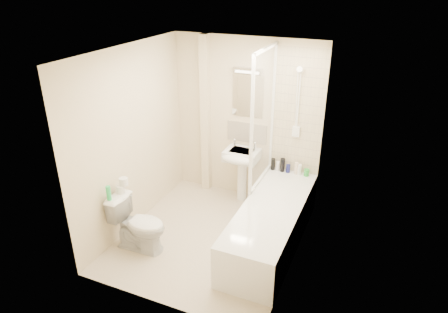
% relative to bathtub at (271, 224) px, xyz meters
% --- Properties ---
extents(floor, '(2.50, 2.50, 0.00)m').
position_rel_bathtub_xyz_m(floor, '(-0.75, -0.20, -0.29)').
color(floor, beige).
rests_on(floor, ground).
extents(wall_back, '(2.20, 0.02, 2.40)m').
position_rel_bathtub_xyz_m(wall_back, '(-0.75, 1.05, 0.91)').
color(wall_back, beige).
rests_on(wall_back, ground).
extents(wall_left, '(0.02, 2.50, 2.40)m').
position_rel_bathtub_xyz_m(wall_left, '(-1.85, -0.20, 0.91)').
color(wall_left, beige).
rests_on(wall_left, ground).
extents(wall_right, '(0.02, 2.50, 2.40)m').
position_rel_bathtub_xyz_m(wall_right, '(0.35, -0.20, 0.91)').
color(wall_right, beige).
rests_on(wall_right, ground).
extents(ceiling, '(2.20, 2.50, 0.02)m').
position_rel_bathtub_xyz_m(ceiling, '(-0.75, -0.20, 2.11)').
color(ceiling, white).
rests_on(ceiling, wall_back).
extents(tile_back, '(0.70, 0.01, 1.75)m').
position_rel_bathtub_xyz_m(tile_back, '(0.00, 1.04, 1.14)').
color(tile_back, beige).
rests_on(tile_back, wall_back).
extents(tile_right, '(0.01, 2.10, 1.75)m').
position_rel_bathtub_xyz_m(tile_right, '(0.34, 0.00, 1.14)').
color(tile_right, beige).
rests_on(tile_right, wall_right).
extents(pipe_boxing, '(0.12, 0.12, 2.40)m').
position_rel_bathtub_xyz_m(pipe_boxing, '(-1.37, 0.99, 0.91)').
color(pipe_boxing, beige).
rests_on(pipe_boxing, ground).
extents(splashback, '(0.60, 0.02, 0.30)m').
position_rel_bathtub_xyz_m(splashback, '(-0.73, 1.04, 0.74)').
color(splashback, beige).
rests_on(splashback, wall_back).
extents(mirror, '(0.46, 0.01, 0.60)m').
position_rel_bathtub_xyz_m(mirror, '(-0.73, 1.04, 1.29)').
color(mirror, white).
rests_on(mirror, wall_back).
extents(strip_light, '(0.42, 0.07, 0.07)m').
position_rel_bathtub_xyz_m(strip_light, '(-0.73, 1.02, 1.66)').
color(strip_light, silver).
rests_on(strip_light, wall_back).
extents(bathtub, '(0.70, 2.10, 0.55)m').
position_rel_bathtub_xyz_m(bathtub, '(0.00, 0.00, 0.00)').
color(bathtub, white).
rests_on(bathtub, ground).
extents(shower_screen, '(0.04, 0.92, 1.80)m').
position_rel_bathtub_xyz_m(shower_screen, '(-0.35, 0.60, 1.16)').
color(shower_screen, white).
rests_on(shower_screen, bathtub).
extents(shower_fixture, '(0.10, 0.16, 0.99)m').
position_rel_bathtub_xyz_m(shower_fixture, '(-0.00, 0.99, 1.26)').
color(shower_fixture, white).
rests_on(shower_fixture, wall_back).
extents(pedestal_sink, '(0.49, 0.46, 0.94)m').
position_rel_bathtub_xyz_m(pedestal_sink, '(-0.73, 0.81, 0.37)').
color(pedestal_sink, white).
rests_on(pedestal_sink, ground).
extents(bottle_black_a, '(0.06, 0.06, 0.17)m').
position_rel_bathtub_xyz_m(bottle_black_a, '(-0.29, 0.96, 0.35)').
color(bottle_black_a, black).
rests_on(bottle_black_a, bathtub).
extents(bottle_white_a, '(0.05, 0.05, 0.14)m').
position_rel_bathtub_xyz_m(bottle_white_a, '(-0.21, 0.96, 0.33)').
color(bottle_white_a, white).
rests_on(bottle_white_a, bathtub).
extents(bottle_black_b, '(0.06, 0.06, 0.20)m').
position_rel_bathtub_xyz_m(bottle_black_b, '(-0.15, 0.96, 0.36)').
color(bottle_black_b, black).
rests_on(bottle_black_b, bathtub).
extents(bottle_blue, '(0.06, 0.06, 0.12)m').
position_rel_bathtub_xyz_m(bottle_blue, '(-0.06, 0.96, 0.32)').
color(bottle_blue, navy).
rests_on(bottle_blue, bathtub).
extents(bottle_cream, '(0.05, 0.05, 0.17)m').
position_rel_bathtub_xyz_m(bottle_cream, '(0.06, 0.96, 0.35)').
color(bottle_cream, '#F6DEBE').
rests_on(bottle_cream, bathtub).
extents(bottle_white_b, '(0.05, 0.05, 0.15)m').
position_rel_bathtub_xyz_m(bottle_white_b, '(0.10, 0.96, 0.34)').
color(bottle_white_b, white).
rests_on(bottle_white_b, bathtub).
extents(bottle_green, '(0.07, 0.07, 0.10)m').
position_rel_bathtub_xyz_m(bottle_green, '(0.21, 0.96, 0.31)').
color(bottle_green, green).
rests_on(bottle_green, bathtub).
extents(toilet, '(0.42, 0.70, 0.70)m').
position_rel_bathtub_xyz_m(toilet, '(-1.47, -0.73, 0.06)').
color(toilet, white).
rests_on(toilet, ground).
extents(toilet_roll_lower, '(0.11, 0.11, 0.10)m').
position_rel_bathtub_xyz_m(toilet_roll_lower, '(-1.74, -0.67, 0.46)').
color(toilet_roll_lower, white).
rests_on(toilet_roll_lower, toilet).
extents(toilet_roll_upper, '(0.11, 0.11, 0.09)m').
position_rel_bathtub_xyz_m(toilet_roll_upper, '(-1.70, -0.64, 0.56)').
color(toilet_roll_upper, white).
rests_on(toilet_roll_upper, toilet_roll_lower).
extents(green_bottle, '(0.06, 0.06, 0.18)m').
position_rel_bathtub_xyz_m(green_bottle, '(-1.76, -0.86, 0.50)').
color(green_bottle, '#29C95E').
rests_on(green_bottle, toilet).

